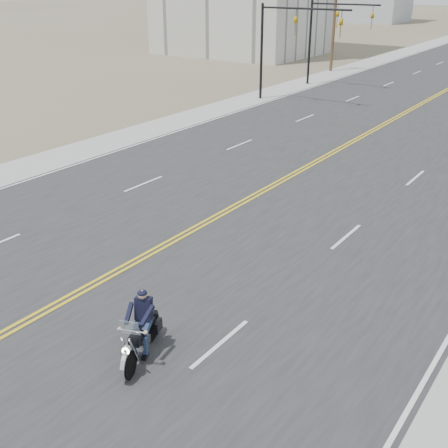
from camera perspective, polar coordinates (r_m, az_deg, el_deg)
name	(u,v)px	position (r m, az deg, el deg)	size (l,w,h in m)	color
sidewalk_left	(411,50)	(79.88, 18.43, 16.39)	(3.00, 200.00, 0.01)	#A5A5A0
traffic_mast_left	(286,34)	(43.44, 6.28, 18.65)	(7.10, 0.26, 7.00)	black
traffic_mast_far	(329,27)	(50.70, 10.60, 19.06)	(6.10, 0.26, 7.00)	black
utility_pole_left	(335,13)	(59.24, 11.19, 20.24)	(2.20, 0.30, 10.50)	brown
motorcyclist	(140,327)	(14.15, -8.56, -10.35)	(0.96, 2.25, 1.76)	black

